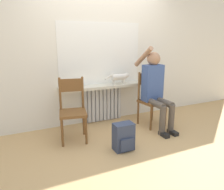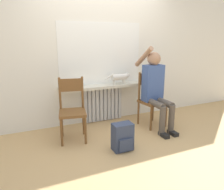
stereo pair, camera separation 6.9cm
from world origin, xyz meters
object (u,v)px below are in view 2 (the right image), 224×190
(backpack, at_px, (123,137))
(cat, at_px, (120,77))
(chair_right, at_px, (151,99))
(person, at_px, (156,86))
(chair_left, at_px, (72,109))

(backpack, bearing_deg, cat, 65.83)
(chair_right, xyz_separation_m, cat, (-0.42, 0.41, 0.36))
(chair_right, xyz_separation_m, person, (0.01, -0.11, 0.25))
(backpack, bearing_deg, chair_right, 35.78)
(person, distance_m, backpack, 1.17)
(chair_left, distance_m, backpack, 0.89)
(chair_right, xyz_separation_m, backpack, (-0.88, -0.64, -0.30))
(chair_right, bearing_deg, cat, 128.42)
(chair_left, distance_m, chair_right, 1.43)
(person, distance_m, cat, 0.68)
(chair_left, height_order, cat, chair_left)
(chair_left, relative_size, person, 0.68)
(chair_left, height_order, chair_right, same)
(chair_left, relative_size, backpack, 2.44)
(chair_right, distance_m, backpack, 1.13)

